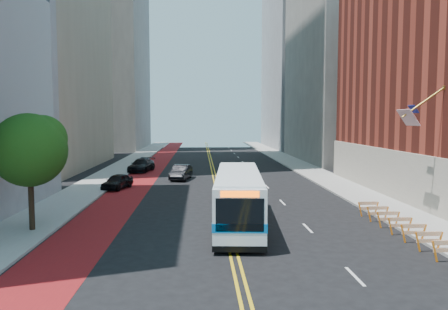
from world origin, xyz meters
The scene contains 15 objects.
ground centered at (0.00, 0.00, 0.00)m, with size 160.00×160.00×0.00m, color black.
sidewalk_left centered at (-12.00, 30.00, 0.07)m, with size 4.00×140.00×0.15m, color gray.
sidewalk_right centered at (12.00, 30.00, 0.07)m, with size 4.00×140.00×0.15m, color gray.
bus_lane_paint centered at (-8.10, 30.00, 0.00)m, with size 3.60×140.00×0.01m, color maroon.
center_line_inner centered at (-0.18, 30.00, 0.00)m, with size 0.14×140.00×0.01m, color gold.
center_line_outer centered at (0.18, 30.00, 0.00)m, with size 0.14×140.00×0.01m, color gold.
lane_dashes centered at (4.80, 38.00, 0.01)m, with size 0.14×98.20×0.01m.
midrise_right_near centered at (23.00, 48.00, 20.00)m, with size 18.00×26.00×40.00m, color slate.
midrise_right_far centered at (24.00, 78.00, 27.50)m, with size 20.00×28.00×55.00m, color gray.
construction_barriers centered at (9.60, 3.42, 0.68)m, with size 1.42×10.91×1.00m.
street_tree centered at (-11.24, 6.04, 4.91)m, with size 4.20×4.20×6.70m.
transit_bus centered at (0.73, 6.97, 1.73)m, with size 3.56×12.21×3.31m.
car_a centered at (-9.30, 21.33, 0.70)m, with size 1.66×4.13×1.41m, color black.
car_b centered at (-3.67, 27.38, 0.78)m, with size 1.65×4.74×1.56m, color black.
car_c centered at (-8.84, 34.62, 0.79)m, with size 2.23×5.48×1.59m, color black.
Camera 1 is at (-1.58, -19.30, 6.53)m, focal length 35.00 mm.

